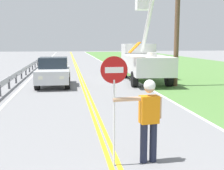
{
  "coord_description": "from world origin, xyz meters",
  "views": [
    {
      "loc": [
        -0.96,
        -1.26,
        2.62
      ],
      "look_at": [
        0.5,
        8.12,
        1.2
      ],
      "focal_mm": 46.52,
      "sensor_mm": 36.0,
      "label": 1
    }
  ],
  "objects_px": {
    "stop_sign_paddle": "(114,87)",
    "oncoming_sedan_nearest": "(54,72)",
    "utility_pole_near": "(177,12)",
    "flagger_worker": "(149,116)",
    "utility_bucket_truck": "(143,60)"
  },
  "relations": [
    {
      "from": "utility_bucket_truck",
      "to": "utility_pole_near",
      "type": "bearing_deg",
      "value": -62.57
    },
    {
      "from": "utility_bucket_truck",
      "to": "oncoming_sedan_nearest",
      "type": "relative_size",
      "value": 1.67
    },
    {
      "from": "oncoming_sedan_nearest",
      "to": "utility_pole_near",
      "type": "height_order",
      "value": "utility_pole_near"
    },
    {
      "from": "flagger_worker",
      "to": "utility_bucket_truck",
      "type": "height_order",
      "value": "utility_bucket_truck"
    },
    {
      "from": "stop_sign_paddle",
      "to": "utility_bucket_truck",
      "type": "xyz_separation_m",
      "value": [
        4.09,
        13.04,
        -0.29
      ]
    },
    {
      "from": "flagger_worker",
      "to": "utility_pole_near",
      "type": "xyz_separation_m",
      "value": [
        4.63,
        10.44,
        3.27
      ]
    },
    {
      "from": "stop_sign_paddle",
      "to": "utility_bucket_truck",
      "type": "bearing_deg",
      "value": 72.58
    },
    {
      "from": "flagger_worker",
      "to": "utility_pole_near",
      "type": "relative_size",
      "value": 0.22
    },
    {
      "from": "stop_sign_paddle",
      "to": "utility_bucket_truck",
      "type": "distance_m",
      "value": 13.67
    },
    {
      "from": "oncoming_sedan_nearest",
      "to": "utility_pole_near",
      "type": "relative_size",
      "value": 0.5
    },
    {
      "from": "stop_sign_paddle",
      "to": "oncoming_sedan_nearest",
      "type": "xyz_separation_m",
      "value": [
        -1.75,
        11.67,
        -0.88
      ]
    },
    {
      "from": "flagger_worker",
      "to": "stop_sign_paddle",
      "type": "relative_size",
      "value": 0.78
    },
    {
      "from": "stop_sign_paddle",
      "to": "oncoming_sedan_nearest",
      "type": "height_order",
      "value": "stop_sign_paddle"
    },
    {
      "from": "flagger_worker",
      "to": "utility_bucket_truck",
      "type": "bearing_deg",
      "value": 75.61
    },
    {
      "from": "oncoming_sedan_nearest",
      "to": "utility_pole_near",
      "type": "distance_m",
      "value": 8.03
    }
  ]
}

